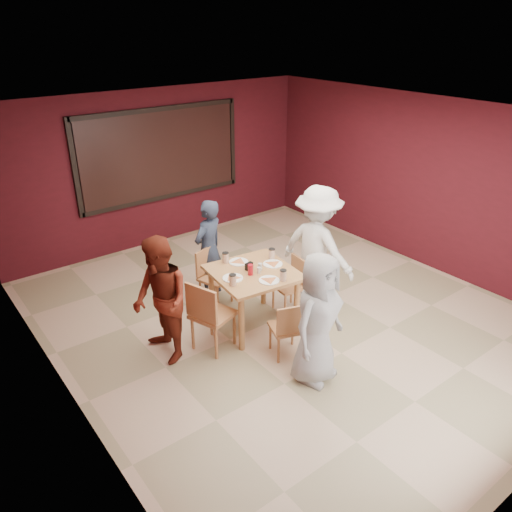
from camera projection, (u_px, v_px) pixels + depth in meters
floor at (285, 316)px, 7.17m from camera, size 7.00×7.00×0.00m
window_blinds at (161, 155)px, 8.91m from camera, size 3.00×0.02×1.50m
dining_table at (253, 278)px, 6.66m from camera, size 1.17×1.17×0.99m
chair_front at (288, 327)px, 6.12m from camera, size 0.48×0.48×0.78m
chair_back at (212, 273)px, 7.32m from camera, size 0.51×0.51×0.84m
chair_left at (209, 313)px, 6.21m from camera, size 0.59×0.59×0.97m
chair_right at (293, 282)px, 7.14m from camera, size 0.44×0.44×0.81m
diner_front at (317, 319)px, 5.62m from camera, size 0.89×0.69×1.61m
diner_back at (209, 249)px, 7.40m from camera, size 0.65×0.53×1.53m
diner_left at (161, 301)px, 5.97m from camera, size 0.66×0.82×1.62m
diner_right at (317, 248)px, 7.09m from camera, size 0.89×1.28×1.82m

